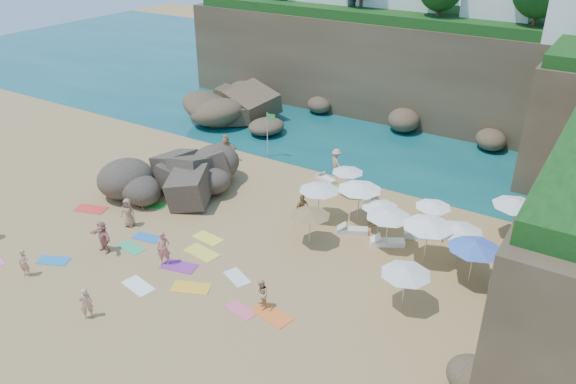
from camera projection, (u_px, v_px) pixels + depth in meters
The scene contains 49 objects.
ground at pixel (229, 236), 31.32m from camera, with size 120.00×120.00×0.00m, color tan.
seawater at pixel (420, 97), 53.86m from camera, with size 120.00×120.00×0.00m, color #0C4751.
cliff_back at pixel (427, 70), 47.32m from camera, with size 44.00×8.00×8.00m, color brown.
rock_promontory at pixel (241, 118), 48.57m from camera, with size 12.00×7.00×2.00m, color brown, non-canonical shape.
marina_masts at pixel (277, 45), 60.32m from camera, with size 3.10×0.10×6.00m.
rock_outcrop at pixel (184, 192), 36.09m from camera, with size 7.27×5.45×2.91m, color brown, non-canonical shape.
flag_pole at pixel (269, 129), 40.09m from camera, with size 0.66×0.15×3.42m.
parasol_0 at pixel (380, 205), 30.83m from camera, with size 2.06×2.06×1.95m.
parasol_1 at pixel (433, 204), 30.95m from camera, with size 2.00×2.00×1.89m.
parasol_2 at pixel (348, 170), 34.94m from camera, with size 2.00×2.00×1.89m.
parasol_3 at pixel (389, 214), 29.32m from camera, with size 2.40×2.40×2.27m.
parasol_4 at pixel (517, 203), 30.14m from camera, with size 2.55×2.55×2.41m.
parasol_5 at pixel (360, 186), 31.87m from camera, with size 2.54×2.54×2.40m.
parasol_6 at pixel (310, 213), 29.76m from camera, with size 2.21×2.21×2.09m.
parasol_7 at pixel (429, 223), 28.08m from camera, with size 2.63×2.63×2.48m.
parasol_8 at pixel (460, 229), 27.97m from camera, with size 2.38×2.38×2.26m.
parasol_9 at pixel (319, 187), 32.10m from camera, with size 2.37×2.37×2.24m.
parasol_10 at pixel (475, 245), 26.42m from camera, with size 2.53×2.53×2.40m.
parasol_11 at pixel (406, 271), 24.91m from camera, with size 2.30×2.30×2.18m.
lounger_0 at pixel (404, 221), 32.50m from camera, with size 1.61×0.54×0.25m, color silver.
lounger_1 at pixel (326, 179), 37.52m from camera, with size 1.53×0.51×0.24m, color white.
lounger_2 at pixel (352, 230), 31.57m from camera, with size 1.74×0.58×0.27m, color silver.
lounger_3 at pixel (423, 235), 31.07m from camera, with size 2.03×0.68×0.32m, color white.
lounger_4 at pixel (481, 254), 29.39m from camera, with size 1.91×0.64×0.30m, color silver.
lounger_5 at pixel (387, 242), 30.44m from camera, with size 1.85×0.62×0.29m, color white.
towel_0 at pixel (53, 261), 29.13m from camera, with size 1.61×0.81×0.03m, color #247AC0.
towel_2 at pixel (191, 288), 27.07m from camera, with size 1.86×0.93×0.03m, color yellow.
towel_3 at pixel (132, 247), 30.23m from camera, with size 1.54×0.77×0.03m, color #31AC70.
towel_4 at pixel (202, 253), 29.78m from camera, with size 1.92×0.96×0.03m, color yellow.
towel_5 at pixel (138, 286), 27.20m from camera, with size 1.72×0.86×0.03m, color white.
towel_6 at pixel (179, 266), 28.67m from camera, with size 1.82×0.91×0.03m, color #8E2D93.
towel_7 at pixel (91, 209), 34.03m from camera, with size 1.88×0.94×0.03m, color red.
towel_8 at pixel (147, 238), 31.13m from camera, with size 1.56×0.78×0.03m, color blue.
towel_9 at pixel (241, 310), 25.57m from camera, with size 1.47×0.74×0.03m, color #F15E7B.
towel_10 at pixel (272, 314), 25.30m from camera, with size 1.91×0.96×0.03m, color orange.
towel_11 at pixel (153, 204), 34.58m from camera, with size 1.80×0.90×0.03m, color green.
towel_12 at pixel (208, 238), 31.07m from camera, with size 1.70×0.85×0.03m, color #FFF743.
towel_13 at pixel (237, 277), 27.82m from camera, with size 1.54×0.77×0.03m, color white.
person_stand_0 at pixel (24, 263), 27.62m from camera, with size 0.55×0.36×1.50m, color tan.
person_stand_1 at pixel (141, 196), 33.87m from camera, with size 0.79×0.62×1.63m, color tan.
person_stand_2 at pixel (336, 162), 38.05m from camera, with size 1.19×0.49×1.85m, color tan.
person_stand_3 at pixel (302, 208), 32.35m from camera, with size 1.01×0.42×1.72m, color olive.
person_stand_4 at pixel (374, 210), 32.11m from camera, with size 0.89×0.48×1.82m, color tan.
person_stand_5 at pixel (226, 147), 40.25m from camera, with size 1.76×0.51×1.90m, color tan.
person_stand_6 at pixel (86, 303), 24.81m from camera, with size 0.57×0.38×1.57m, color tan.
person_lie_2 at pixel (130, 222), 32.19m from camera, with size 0.83×1.70×0.45m, color #A77153.
person_lie_3 at pixel (105, 247), 29.83m from camera, with size 1.63×1.75×0.47m, color tan.
person_lie_4 at pixel (165, 261), 28.75m from camera, with size 0.67×1.85×0.44m, color #BB6D5D.
person_lie_5 at pixel (262, 303), 25.58m from camera, with size 0.73×1.51×0.57m, color tan.
Camera 1 is at (17.06, -20.83, 16.53)m, focal length 35.00 mm.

